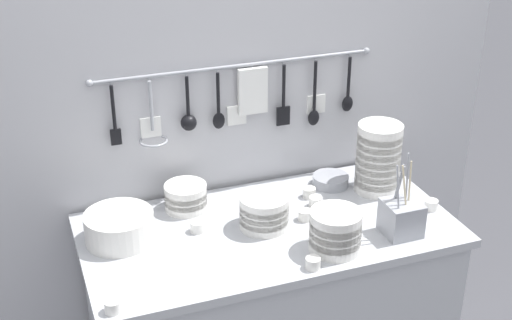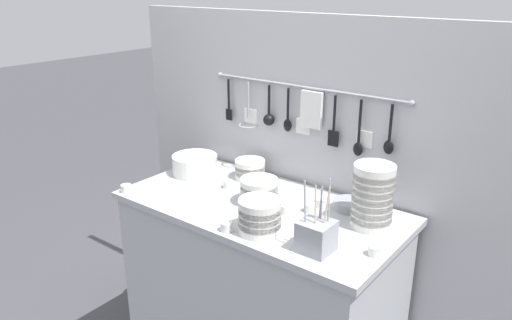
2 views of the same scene
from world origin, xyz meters
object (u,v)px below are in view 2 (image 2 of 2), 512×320
cup_edge_near (374,251)px  cup_back_right (310,208)px  bowl_stack_wide_centre (259,191)px  bowl_stack_short_front (260,216)px  steel_mixing_bowl (349,205)px  bowl_stack_nested_right (250,169)px  cup_back_left (126,189)px  cup_edge_far (286,209)px  cup_centre (319,202)px  bowl_stack_back_corner (373,196)px  cutlery_caddy (316,236)px  cup_front_left (228,184)px  cup_by_caddy (226,227)px  plate_stack (195,165)px

cup_edge_near → cup_back_right: same height
bowl_stack_wide_centre → cup_edge_near: bearing=-9.1°
cup_back_right → cup_edge_near: bearing=-23.4°
bowl_stack_short_front → steel_mixing_bowl: bowl_stack_short_front is taller
steel_mixing_bowl → bowl_stack_short_front: bearing=-113.8°
bowl_stack_nested_right → cup_back_left: 0.59m
cup_edge_far → cup_back_right: same height
bowl_stack_wide_centre → cup_centre: bowl_stack_wide_centre is taller
bowl_stack_nested_right → cup_back_left: (-0.34, -0.48, -0.03)m
cup_edge_near → cup_centre: size_ratio=1.00×
bowl_stack_back_corner → cup_centre: size_ratio=5.53×
bowl_stack_short_front → cutlery_caddy: 0.24m
cup_front_left → bowl_stack_wide_centre: bearing=-12.1°
cup_centre → cup_edge_far: 0.16m
cup_edge_near → cup_by_caddy: (-0.53, -0.18, 0.00)m
bowl_stack_wide_centre → steel_mixing_bowl: size_ratio=1.23×
cup_edge_near → cup_edge_far: 0.45m
cup_centre → bowl_stack_wide_centre: bearing=-149.1°
plate_stack → cup_edge_far: 0.61m
bowl_stack_wide_centre → cup_back_right: bearing=16.6°
cup_edge_near → cup_by_caddy: 0.56m
cup_edge_near → cup_back_right: 0.40m
bowl_stack_back_corner → cutlery_caddy: cutlery_caddy is taller
plate_stack → cup_back_right: (0.68, -0.02, -0.03)m
cup_centre → steel_mixing_bowl: bearing=26.7°
cutlery_caddy → bowl_stack_wide_centre: bearing=154.5°
steel_mixing_bowl → cup_back_left: size_ratio=2.86×
cup_back_left → cup_centre: (0.77, 0.41, 0.00)m
cutlery_caddy → cup_edge_near: cutlery_caddy is taller
cup_back_right → cup_front_left: bearing=-177.6°
bowl_stack_back_corner → cup_front_left: 0.70m
cup_back_left → cup_front_left: size_ratio=1.00×
plate_stack → cup_edge_far: bearing=-8.0°
bowl_stack_short_front → bowl_stack_wide_centre: bowl_stack_short_front is taller
cutlery_caddy → cup_edge_far: (-0.26, 0.19, -0.04)m
bowl_stack_back_corner → cup_back_left: size_ratio=5.53×
cup_by_caddy → bowl_stack_short_front: bearing=34.0°
bowl_stack_wide_centre → cup_by_caddy: bearing=-79.0°
cup_centre → cup_edge_far: size_ratio=1.00×
cup_edge_far → cup_back_left: bearing=-158.5°
bowl_stack_back_corner → cup_back_right: 0.28m
bowl_stack_short_front → cup_back_left: size_ratio=3.53×
cup_by_caddy → bowl_stack_nested_right: bearing=118.9°
bowl_stack_back_corner → cup_by_caddy: bearing=-138.2°
cup_centre → cup_edge_far: same height
bowl_stack_nested_right → steel_mixing_bowl: 0.55m
bowl_stack_short_front → cup_centre: 0.35m
bowl_stack_nested_right → cup_back_left: bowl_stack_nested_right is taller
cup_edge_near → cup_centre: same height
cup_edge_near → bowl_stack_wide_centre: bearing=170.9°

